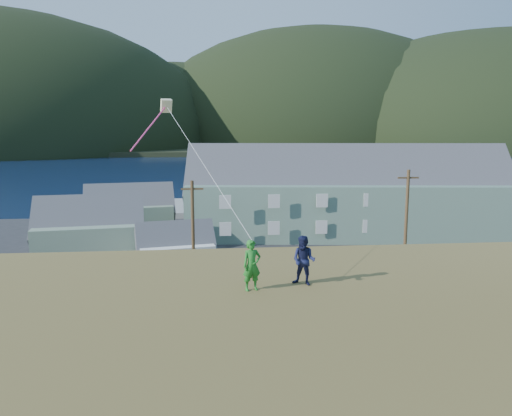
{
  "coord_description": "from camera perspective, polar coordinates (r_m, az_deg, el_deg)",
  "views": [
    {
      "loc": [
        0.73,
        -33.91,
        12.54
      ],
      "look_at": [
        2.86,
        -11.39,
        8.8
      ],
      "focal_mm": 35.0,
      "sensor_mm": 36.0,
      "label": 1
    }
  ],
  "objects": [
    {
      "name": "kite_flyer_navy",
      "position": [
        16.99,
        5.49,
        -6.0
      ],
      "size": [
        1.03,
        0.96,
        1.69
      ],
      "primitive_type": "imported",
      "rotation": [
        0.0,
        0.0,
        -0.51
      ],
      "color": "#171B40",
      "rests_on": "hillside"
    },
    {
      "name": "utility_poles",
      "position": [
        36.3,
        -6.89,
        -3.29
      ],
      "size": [
        31.51,
        0.24,
        9.23
      ],
      "color": "#47331E",
      "rests_on": "waterfront_lot"
    },
    {
      "name": "wharf",
      "position": [
        75.19,
        -10.46,
        -0.03
      ],
      "size": [
        26.0,
        14.0,
        0.9
      ],
      "primitive_type": "cube",
      "color": "gray",
      "rests_on": "ground"
    },
    {
      "name": "shed_palegreen_far",
      "position": [
        61.31,
        -14.21,
        -0.16
      ],
      "size": [
        11.19,
        7.42,
        7.01
      ],
      "rotation": [
        0.0,
        0.0,
        0.15
      ],
      "color": "slate",
      "rests_on": "waterfront_lot"
    },
    {
      "name": "parked_cars",
      "position": [
        57.68,
        -15.42,
        -2.69
      ],
      "size": [
        22.12,
        11.88,
        1.53
      ],
      "color": "silver",
      "rests_on": "waterfront_lot"
    },
    {
      "name": "lodge",
      "position": [
        57.78,
        10.29,
        1.62
      ],
      "size": [
        37.05,
        13.89,
        12.73
      ],
      "rotation": [
        0.0,
        0.0,
        -0.11
      ],
      "color": "slate",
      "rests_on": "waterfront_lot"
    },
    {
      "name": "far_shore",
      "position": [
        364.09,
        -5.56,
        7.52
      ],
      "size": [
        900.0,
        320.0,
        2.0
      ],
      "primitive_type": "cube",
      "color": "black",
      "rests_on": "ground"
    },
    {
      "name": "kite_rig",
      "position": [
        21.83,
        -10.4,
        10.92
      ],
      "size": [
        2.2,
        3.45,
        8.39
      ],
      "color": "beige",
      "rests_on": "ground"
    },
    {
      "name": "grass_strip",
      "position": [
        34.27,
        -6.39,
        -12.05
      ],
      "size": [
        110.0,
        8.0,
        0.1
      ],
      "primitive_type": "cube",
      "color": "#4C3D19",
      "rests_on": "ground"
    },
    {
      "name": "shed_palegreen_near",
      "position": [
        49.76,
        -18.46,
        -2.46
      ],
      "size": [
        10.75,
        7.54,
        7.31
      ],
      "rotation": [
        0.0,
        0.0,
        0.13
      ],
      "color": "gray",
      "rests_on": "waterfront_lot"
    },
    {
      "name": "ground",
      "position": [
        36.16,
        -6.34,
        -10.97
      ],
      "size": [
        900.0,
        900.0,
        0.0
      ],
      "primitive_type": "plane",
      "color": "#0A1638",
      "rests_on": "ground"
    },
    {
      "name": "kite_flyer_green",
      "position": [
        16.36,
        -0.48,
        -6.57
      ],
      "size": [
        0.7,
        0.55,
        1.68
      ],
      "primitive_type": "imported",
      "rotation": [
        0.0,
        0.0,
        0.27
      ],
      "color": "#207724",
      "rests_on": "hillside"
    },
    {
      "name": "far_hills",
      "position": [
        315.4,
        0.96,
        7.46
      ],
      "size": [
        760.0,
        265.0,
        143.0
      ],
      "color": "black",
      "rests_on": "ground"
    },
    {
      "name": "shed_white",
      "position": [
        43.72,
        -9.16,
        -4.61
      ],
      "size": [
        7.38,
        5.6,
        5.29
      ],
      "rotation": [
        0.0,
        0.0,
        0.19
      ],
      "color": "white",
      "rests_on": "waterfront_lot"
    },
    {
      "name": "waterfront_lot",
      "position": [
        52.42,
        -6.06,
        -4.44
      ],
      "size": [
        72.0,
        36.0,
        0.12
      ],
      "primitive_type": "cube",
      "color": "#28282B",
      "rests_on": "ground"
    }
  ]
}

